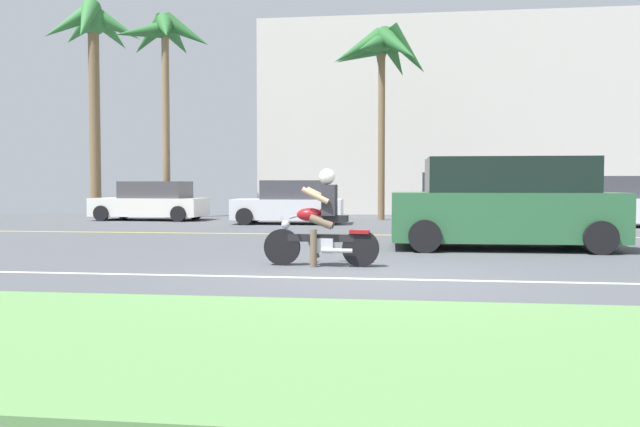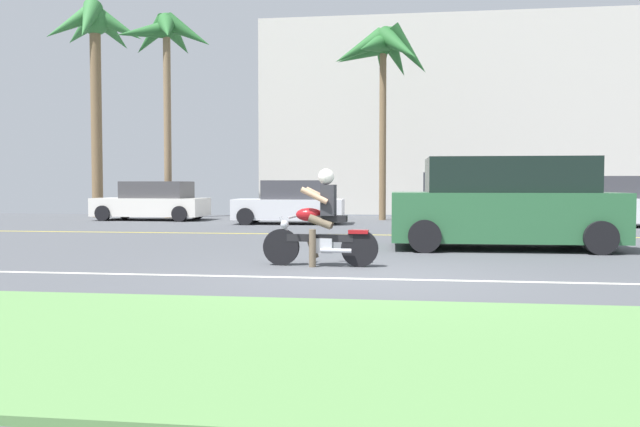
{
  "view_description": "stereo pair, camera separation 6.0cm",
  "coord_description": "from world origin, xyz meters",
  "views": [
    {
      "loc": [
        0.53,
        -9.2,
        1.32
      ],
      "look_at": [
        -1.25,
        4.45,
        0.7
      ],
      "focal_mm": 36.2,
      "sensor_mm": 36.0,
      "label": 1
    },
    {
      "loc": [
        0.59,
        -9.19,
        1.32
      ],
      "look_at": [
        -1.25,
        4.45,
        0.7
      ],
      "focal_mm": 36.2,
      "sensor_mm": 36.0,
      "label": 2
    }
  ],
  "objects": [
    {
      "name": "lane_line_far",
      "position": [
        0.0,
        7.63,
        0.0
      ],
      "size": [
        50.4,
        0.12,
        0.01
      ],
      "primitive_type": "cube",
      "color": "yellow",
      "rests_on": "ground"
    },
    {
      "name": "palm_tree_0",
      "position": [
        -8.79,
        15.21,
        6.86
      ],
      "size": [
        3.87,
        3.95,
        8.03
      ],
      "color": "#846B4C",
      "rests_on": "ground"
    },
    {
      "name": "palm_tree_2",
      "position": [
        -0.33,
        14.84,
        6.09
      ],
      "size": [
        3.89,
        3.99,
        7.25
      ],
      "color": "brown",
      "rests_on": "ground"
    },
    {
      "name": "parked_car_2",
      "position": [
        2.42,
        11.51,
        0.78
      ],
      "size": [
        4.01,
        2.09,
        1.69
      ],
      "color": "#8C939E",
      "rests_on": "ground"
    },
    {
      "name": "parked_car_0",
      "position": [
        -8.74,
        13.61,
        0.67
      ],
      "size": [
        4.11,
        2.02,
        1.43
      ],
      "color": "white",
      "rests_on": "ground"
    },
    {
      "name": "ground",
      "position": [
        0.0,
        3.0,
        -0.02
      ],
      "size": [
        56.0,
        30.0,
        0.04
      ],
      "primitive_type": "cube",
      "color": "#4C4F54"
    },
    {
      "name": "building_far",
      "position": [
        3.9,
        21.0,
        4.33
      ],
      "size": [
        19.76,
        4.0,
        8.65
      ],
      "primitive_type": "cube",
      "color": "beige",
      "rests_on": "ground"
    },
    {
      "name": "palm_tree_1",
      "position": [
        -11.89,
        15.51,
        7.06
      ],
      "size": [
        4.05,
        4.07,
        8.64
      ],
      "color": "brown",
      "rests_on": "ground"
    },
    {
      "name": "lane_line_near",
      "position": [
        0.0,
        -0.25,
        0.0
      ],
      "size": [
        50.4,
        0.12,
        0.01
      ],
      "primitive_type": "cube",
      "color": "silver",
      "rests_on": "ground"
    },
    {
      "name": "suv_nearby",
      "position": [
        2.58,
        4.41,
        0.91
      ],
      "size": [
        4.75,
        2.32,
        1.87
      ],
      "color": "#2D663D",
      "rests_on": "ground"
    },
    {
      "name": "grass_median",
      "position": [
        0.0,
        -4.1,
        0.03
      ],
      "size": [
        56.0,
        3.8,
        0.06
      ],
      "primitive_type": "cube",
      "color": "#5B8C4C",
      "rests_on": "ground"
    },
    {
      "name": "parked_car_1",
      "position": [
        -3.26,
        12.04,
        0.68
      ],
      "size": [
        3.7,
        1.9,
        1.45
      ],
      "color": "silver",
      "rests_on": "ground"
    },
    {
      "name": "motorcyclist",
      "position": [
        -0.78,
        1.07,
        0.66
      ],
      "size": [
        1.88,
        0.61,
        1.57
      ],
      "color": "black",
      "rests_on": "ground"
    }
  ]
}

